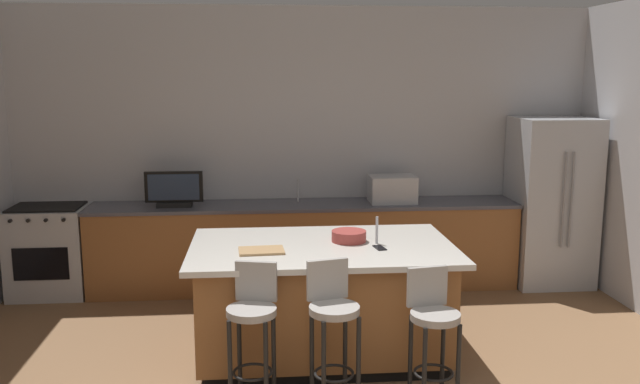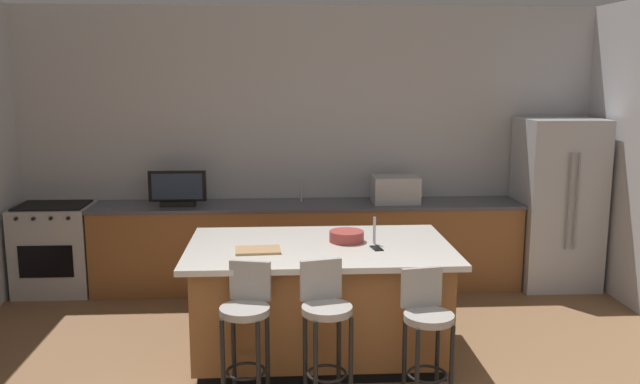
% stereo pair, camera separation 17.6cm
% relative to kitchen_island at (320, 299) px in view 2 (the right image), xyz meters
% --- Properties ---
extents(wall_back, '(6.69, 0.12, 2.96)m').
position_rel_kitchen_island_xyz_m(wall_back, '(-0.00, 2.12, 1.01)').
color(wall_back, '#BCBCC1').
rests_on(wall_back, ground_plane).
extents(counter_back, '(4.48, 0.62, 0.91)m').
position_rel_kitchen_island_xyz_m(counter_back, '(-0.03, 1.74, -0.01)').
color(counter_back, brown).
rests_on(counter_back, ground_plane).
extents(kitchen_island, '(2.08, 1.30, 0.92)m').
position_rel_kitchen_island_xyz_m(kitchen_island, '(0.00, 0.00, 0.00)').
color(kitchen_island, black).
rests_on(kitchen_island, ground_plane).
extents(refrigerator, '(0.81, 0.75, 1.80)m').
position_rel_kitchen_island_xyz_m(refrigerator, '(2.62, 1.69, 0.43)').
color(refrigerator, '#B7BABF').
rests_on(refrigerator, ground_plane).
extents(range_oven, '(0.76, 0.63, 0.93)m').
position_rel_kitchen_island_xyz_m(range_oven, '(-2.66, 1.74, -0.01)').
color(range_oven, '#B7BABF').
rests_on(range_oven, ground_plane).
extents(microwave, '(0.48, 0.36, 0.28)m').
position_rel_kitchen_island_xyz_m(microwave, '(0.90, 1.74, 0.58)').
color(microwave, '#B7BABF').
rests_on(microwave, counter_back).
extents(tv_monitor, '(0.58, 0.16, 0.36)m').
position_rel_kitchen_island_xyz_m(tv_monitor, '(-1.37, 1.69, 0.61)').
color(tv_monitor, black).
rests_on(tv_monitor, counter_back).
extents(sink_faucet_back, '(0.02, 0.02, 0.24)m').
position_rel_kitchen_island_xyz_m(sink_faucet_back, '(-0.09, 1.84, 0.56)').
color(sink_faucet_back, '#B2B2B7').
rests_on(sink_faucet_back, counter_back).
extents(sink_faucet_island, '(0.02, 0.02, 0.22)m').
position_rel_kitchen_island_xyz_m(sink_faucet_island, '(0.43, -0.00, 0.56)').
color(sink_faucet_island, '#B2B2B7').
rests_on(sink_faucet_island, kitchen_island).
extents(bar_stool_left, '(0.35, 0.37, 0.99)m').
position_rel_kitchen_island_xyz_m(bar_stool_left, '(-0.55, -0.77, 0.12)').
color(bar_stool_left, gray).
rests_on(bar_stool_left, ground_plane).
extents(bar_stool_center, '(0.35, 0.37, 1.02)m').
position_rel_kitchen_island_xyz_m(bar_stool_center, '(-0.01, -0.86, 0.14)').
color(bar_stool_center, gray).
rests_on(bar_stool_center, ground_plane).
extents(bar_stool_right, '(0.34, 0.36, 0.94)m').
position_rel_kitchen_island_xyz_m(bar_stool_right, '(0.68, -0.86, 0.09)').
color(bar_stool_right, gray).
rests_on(bar_stool_right, ground_plane).
extents(fruit_bowl, '(0.28, 0.28, 0.09)m').
position_rel_kitchen_island_xyz_m(fruit_bowl, '(0.22, 0.09, 0.50)').
color(fruit_bowl, '#993833').
rests_on(fruit_bowl, kitchen_island).
extents(cell_phone, '(0.09, 0.16, 0.01)m').
position_rel_kitchen_island_xyz_m(cell_phone, '(0.43, -0.14, 0.46)').
color(cell_phone, black).
rests_on(cell_phone, kitchen_island).
extents(cutting_board, '(0.36, 0.26, 0.02)m').
position_rel_kitchen_island_xyz_m(cutting_board, '(-0.48, -0.16, 0.46)').
color(cutting_board, '#A87F51').
rests_on(cutting_board, kitchen_island).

